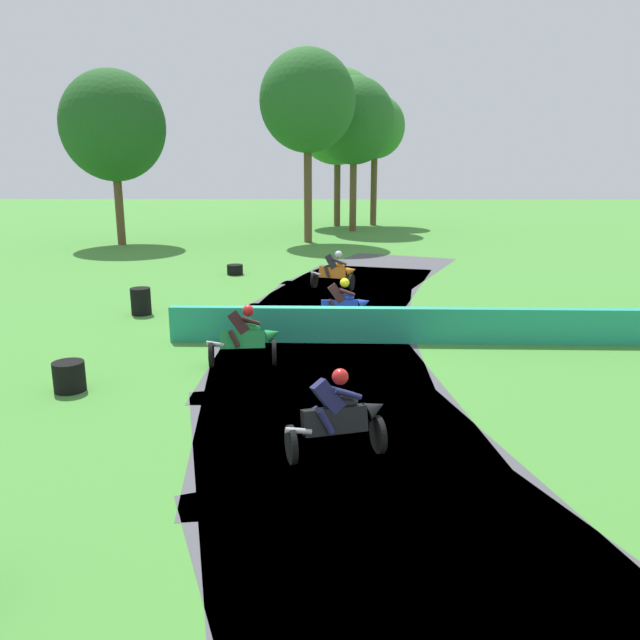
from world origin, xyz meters
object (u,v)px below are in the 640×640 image
Objects in this scene: tire_stack_mid_a at (141,301)px; tire_stack_mid_b at (69,376)px; motorcycle_trailing_green at (246,337)px; motorcycle_fourth_black at (339,416)px; tire_stack_near at (235,270)px; motorcycle_chase_blue at (342,305)px; motorcycle_lead_orange at (335,271)px.

tire_stack_mid_a reaches higher than tire_stack_mid_b.
motorcycle_trailing_green is 4.94m from motorcycle_fourth_black.
tire_stack_mid_a is 6.45m from tire_stack_mid_b.
tire_stack_near is at bearing 83.92° from tire_stack_mid_b.
tire_stack_mid_a is (-1.83, -6.79, 0.20)m from tire_stack_near.
tire_stack_mid_b is (-3.32, -1.78, -0.33)m from motorcycle_trailing_green.
tire_stack_mid_b is at bearing -138.41° from motorcycle_chase_blue.
tire_stack_near is at bearing 116.53° from motorcycle_chase_blue.
tire_stack_mid_a is at bearing 165.81° from motorcycle_chase_blue.
tire_stack_mid_a is at bearing 122.09° from motorcycle_fourth_black.
motorcycle_lead_orange is 5.42m from motorcycle_chase_blue.
motorcycle_trailing_green is (-2.11, -8.57, -0.02)m from motorcycle_lead_orange.
motorcycle_lead_orange is 13.08m from motorcycle_fourth_black.
motorcycle_trailing_green reaches higher than tire_stack_mid_b.
motorcycle_lead_orange reaches higher than motorcycle_fourth_black.
motorcycle_trailing_green is 11.61m from tire_stack_near.
motorcycle_chase_blue is at bearing -14.19° from tire_stack_mid_a.
motorcycle_fourth_black is 2.63× the size of tire_stack_near.
tire_stack_mid_a is 1.29× the size of tire_stack_mid_b.
tire_stack_near is 1.03× the size of tire_stack_mid_b.
motorcycle_lead_orange is at bearing 33.81° from tire_stack_mid_a.
motorcycle_trailing_green is at bearing -51.27° from tire_stack_mid_a.
motorcycle_chase_blue is at bearing 88.36° from motorcycle_fourth_black.
motorcycle_lead_orange is at bearing -35.59° from tire_stack_near.
tire_stack_mid_b is at bearing -96.08° from tire_stack_near.
motorcycle_chase_blue is 7.43m from tire_stack_mid_b.
tire_stack_mid_b is at bearing 152.84° from motorcycle_fourth_black.
motorcycle_trailing_green is 3.78m from tire_stack_mid_b.
motorcycle_lead_orange is 1.03× the size of motorcycle_trailing_green.
motorcycle_trailing_green is 2.62× the size of tire_stack_near.
tire_stack_mid_a reaches higher than tire_stack_near.
motorcycle_chase_blue reaches higher than motorcycle_fourth_black.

